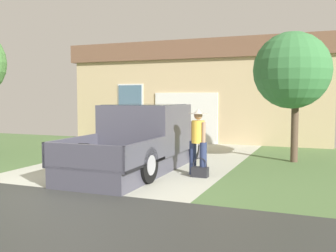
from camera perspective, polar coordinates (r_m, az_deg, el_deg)
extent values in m
cube|color=#B7B8A8|center=(12.04, -1.73, -4.81)|extent=(5.20, 9.00, 0.06)
cube|color=#464653|center=(10.11, -4.19, -5.19)|extent=(1.79, 5.27, 0.42)
cube|color=#464653|center=(10.37, -3.27, -0.31)|extent=(1.91, 1.97, 1.24)
cube|color=#1E2833|center=(10.34, -3.28, 1.74)|extent=(1.68, 1.81, 0.52)
cube|color=#464653|center=(11.87, -0.05, -1.47)|extent=(1.90, 1.26, 0.52)
cube|color=black|center=(8.67, -8.77, -5.21)|extent=(1.91, 2.06, 0.06)
cube|color=#464653|center=(9.13, -13.79, -3.31)|extent=(0.08, 2.05, 0.53)
cube|color=#464653|center=(8.22, -3.23, -4.02)|extent=(0.08, 2.05, 0.53)
cube|color=#464653|center=(7.80, -12.45, -4.56)|extent=(1.89, 0.08, 0.53)
cube|color=black|center=(11.42, -6.63, 1.47)|extent=(0.10, 0.18, 0.20)
cylinder|color=black|center=(12.05, -4.00, -2.74)|extent=(0.27, 0.80, 0.80)
cylinder|color=#9E9EA3|center=(12.05, -4.00, -2.74)|extent=(0.28, 0.44, 0.44)
cylinder|color=black|center=(11.46, 3.42, -3.10)|extent=(0.27, 0.80, 0.80)
cylinder|color=#9E9EA3|center=(11.46, 3.42, -3.10)|extent=(0.28, 0.44, 0.44)
cylinder|color=black|center=(9.28, -12.52, -4.95)|extent=(0.27, 0.80, 0.80)
cylinder|color=#9E9EA3|center=(9.28, -12.52, -4.95)|extent=(0.28, 0.44, 0.44)
cylinder|color=black|center=(8.49, -3.27, -5.71)|extent=(0.27, 0.80, 0.80)
cylinder|color=#9E9EA3|center=(8.49, -3.27, -5.71)|extent=(0.28, 0.44, 0.44)
cylinder|color=navy|center=(9.21, 5.19, -4.91)|extent=(0.17, 0.17, 0.81)
cylinder|color=navy|center=(9.45, 3.67, -4.66)|extent=(0.17, 0.17, 0.81)
cylinder|color=gold|center=(9.25, 4.44, -0.85)|extent=(0.31, 0.31, 0.54)
cylinder|color=tan|center=(9.13, 5.24, -1.43)|extent=(0.09, 0.09, 0.64)
cylinder|color=tan|center=(9.38, 3.66, -1.27)|extent=(0.09, 0.09, 0.64)
sphere|color=tan|center=(9.22, 4.46, 1.56)|extent=(0.20, 0.20, 0.20)
cylinder|color=#BCB2A3|center=(9.22, 4.46, 1.85)|extent=(0.45, 0.45, 0.01)
cone|color=#BCB2A3|center=(9.22, 4.46, 2.19)|extent=(0.21, 0.21, 0.11)
cube|color=#232328|center=(9.19, 4.71, -6.75)|extent=(0.38, 0.22, 0.23)
torus|color=#232328|center=(9.16, 4.71, -5.72)|extent=(0.34, 0.02, 0.34)
cube|color=tan|center=(19.00, 6.38, 3.77)|extent=(10.93, 6.51, 3.41)
cube|color=brown|center=(19.09, 6.43, 10.07)|extent=(11.37, 6.77, 0.78)
cube|color=white|center=(15.93, 2.60, 1.22)|extent=(2.68, 0.06, 2.04)
cube|color=slate|center=(16.91, -5.57, 4.29)|extent=(1.10, 0.05, 1.00)
cube|color=silver|center=(16.93, -5.55, 4.29)|extent=(1.23, 0.02, 1.12)
cylinder|color=brown|center=(11.73, 18.09, 0.00)|extent=(0.21, 0.21, 2.08)
sphere|color=#38753E|center=(11.38, 17.71, 7.78)|extent=(2.13, 2.13, 2.13)
sphere|color=#38753E|center=(11.90, 18.54, 7.26)|extent=(1.81, 1.81, 1.81)
cube|color=#424247|center=(16.08, -8.17, -0.63)|extent=(0.58, 0.68, 0.83)
cube|color=#2E2E31|center=(16.05, -8.19, 1.02)|extent=(0.60, 0.71, 0.10)
cylinder|color=black|center=(16.00, -9.33, -2.17)|extent=(0.05, 0.18, 0.18)
cylinder|color=black|center=(15.78, -7.95, -2.24)|extent=(0.05, 0.18, 0.18)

